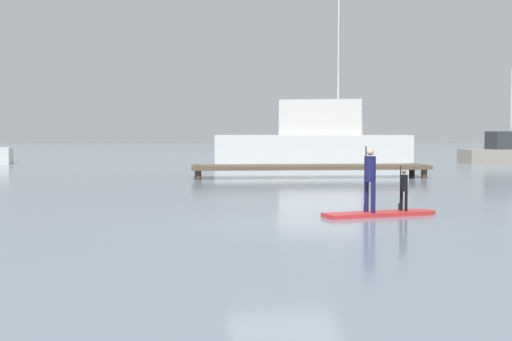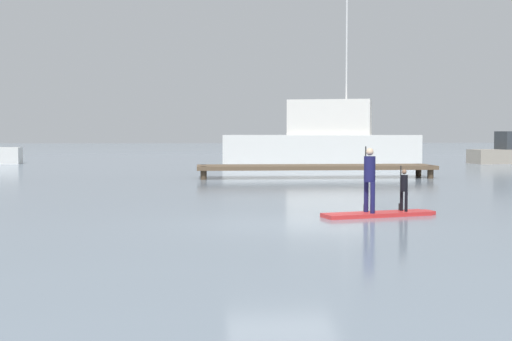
{
  "view_description": "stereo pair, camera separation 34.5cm",
  "coord_description": "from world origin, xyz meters",
  "views": [
    {
      "loc": [
        -2.15,
        -15.39,
        2.11
      ],
      "look_at": [
        -0.39,
        2.6,
        1.1
      ],
      "focal_mm": 47.92,
      "sensor_mm": 36.0,
      "label": 1
    },
    {
      "loc": [
        -1.81,
        -15.42,
        2.11
      ],
      "look_at": [
        -0.39,
        2.6,
        1.1
      ],
      "focal_mm": 47.92,
      "sensor_mm": 36.0,
      "label": 2
    }
  ],
  "objects": [
    {
      "name": "fishing_boat_white_large",
      "position": [
        6.46,
        30.29,
        1.59
      ],
      "size": [
        13.51,
        7.02,
        12.01
      ],
      "color": "silver",
      "rests_on": "ground"
    },
    {
      "name": "paddler_child_solo",
      "position": [
        3.33,
        1.62,
        0.7
      ],
      "size": [
        0.23,
        0.38,
        1.16
      ],
      "color": "black",
      "rests_on": "paddleboard_near"
    },
    {
      "name": "floating_dock",
      "position": [
        3.46,
        16.04,
        0.49
      ],
      "size": [
        11.01,
        2.33,
        0.59
      ],
      "color": "brown",
      "rests_on": "ground"
    },
    {
      "name": "paddler_adult",
      "position": [
        2.37,
        1.36,
        1.03
      ],
      "size": [
        0.35,
        0.5,
        1.66
      ],
      "color": "#19194C",
      "rests_on": "paddleboard_near"
    },
    {
      "name": "ground_plane",
      "position": [
        0.0,
        0.0,
        0.0
      ],
      "size": [
        240.0,
        240.0,
        0.0
      ],
      "primitive_type": "plane",
      "color": "gray"
    },
    {
      "name": "paddleboard_near",
      "position": [
        2.65,
        1.43,
        0.05
      ],
      "size": [
        3.05,
        1.35,
        0.1
      ],
      "color": "red",
      "rests_on": "ground"
    }
  ]
}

